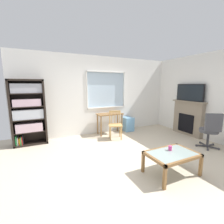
% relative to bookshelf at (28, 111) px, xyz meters
% --- Properties ---
extents(ground, '(6.55, 5.56, 0.02)m').
position_rel_bookshelf_xyz_m(ground, '(2.26, -2.03, -1.00)').
color(ground, beige).
extents(wall_back_with_window, '(5.55, 0.15, 2.71)m').
position_rel_bookshelf_xyz_m(wall_back_with_window, '(2.23, 0.24, 0.34)').
color(wall_back_with_window, white).
rests_on(wall_back_with_window, ground).
extents(wall_right, '(0.12, 4.76, 2.71)m').
position_rel_bookshelf_xyz_m(wall_right, '(5.09, -2.03, 0.36)').
color(wall_right, white).
rests_on(wall_right, ground).
extents(bookshelf, '(0.90, 0.38, 1.88)m').
position_rel_bookshelf_xyz_m(bookshelf, '(0.00, 0.00, 0.00)').
color(bookshelf, black).
rests_on(bookshelf, ground).
extents(desk_under_window, '(0.90, 0.44, 0.73)m').
position_rel_bookshelf_xyz_m(desk_under_window, '(2.52, -0.11, -0.39)').
color(desk_under_window, brown).
rests_on(desk_under_window, ground).
extents(wooden_chair, '(0.53, 0.52, 0.90)m').
position_rel_bookshelf_xyz_m(wooden_chair, '(2.47, -0.62, -0.53)').
color(wooden_chair, tan).
rests_on(wooden_chair, ground).
extents(plastic_drawer_unit, '(0.35, 0.40, 0.52)m').
position_rel_bookshelf_xyz_m(plastic_drawer_unit, '(3.29, -0.06, -0.73)').
color(plastic_drawer_unit, '#72ADDB').
rests_on(plastic_drawer_unit, ground).
extents(fireplace, '(0.26, 1.18, 1.19)m').
position_rel_bookshelf_xyz_m(fireplace, '(4.94, -1.36, -0.40)').
color(fireplace, gray).
rests_on(fireplace, ground).
extents(tv, '(0.06, 1.02, 0.57)m').
position_rel_bookshelf_xyz_m(tv, '(4.92, -1.36, 0.48)').
color(tv, black).
rests_on(tv, fireplace).
extents(office_chair, '(0.62, 0.62, 1.00)m').
position_rel_bookshelf_xyz_m(office_chair, '(4.43, -2.47, -0.44)').
color(office_chair, '#4C4C51').
rests_on(office_chair, ground).
extents(coffee_table, '(0.96, 0.64, 0.44)m').
position_rel_bookshelf_xyz_m(coffee_table, '(2.53, -2.94, -0.62)').
color(coffee_table, '#8C9E99').
rests_on(coffee_table, ground).
extents(sippy_cup, '(0.07, 0.07, 0.09)m').
position_rel_bookshelf_xyz_m(sippy_cup, '(2.59, -2.83, -0.51)').
color(sippy_cup, '#DB3D84').
rests_on(sippy_cup, coffee_table).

